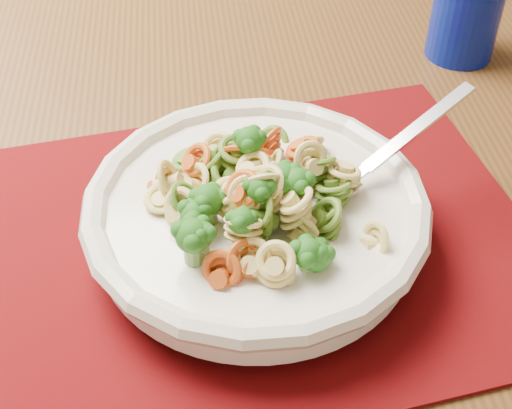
{
  "coord_description": "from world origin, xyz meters",
  "views": [
    {
      "loc": [
        0.78,
        -1.17,
        1.14
      ],
      "look_at": [
        0.76,
        -0.78,
        0.77
      ],
      "focal_mm": 50.0,
      "sensor_mm": 36.0,
      "label": 1
    }
  ],
  "objects": [
    {
      "name": "tumbler",
      "position": [
        0.96,
        -0.48,
        0.77
      ],
      "size": [
        0.07,
        0.07,
        0.09
      ],
      "primitive_type": "cylinder",
      "color": "navy",
      "rests_on": "dining_table"
    },
    {
      "name": "dining_table",
      "position": [
        0.75,
        -0.64,
        0.64
      ],
      "size": [
        1.7,
        1.26,
        0.72
      ],
      "rotation": [
        0.0,
        0.0,
        0.18
      ],
      "color": "#533317",
      "rests_on": "ground"
    },
    {
      "name": "placemat",
      "position": [
        0.76,
        -0.77,
        0.72
      ],
      "size": [
        0.52,
        0.46,
        0.0
      ],
      "primitive_type": "cube",
      "rotation": [
        0.0,
        0.0,
        0.32
      ],
      "color": "#4C0308",
      "rests_on": "dining_table"
    },
    {
      "name": "pasta_broccoli_heap",
      "position": [
        0.76,
        -0.78,
        0.77
      ],
      "size": [
        0.23,
        0.23,
        0.06
      ],
      "primitive_type": null,
      "color": "#CBBA64",
      "rests_on": "pasta_bowl"
    },
    {
      "name": "pasta_bowl",
      "position": [
        0.76,
        -0.78,
        0.76
      ],
      "size": [
        0.27,
        0.27,
        0.05
      ],
      "color": "silver",
      "rests_on": "placemat"
    },
    {
      "name": "fork",
      "position": [
        0.82,
        -0.76,
        0.77
      ],
      "size": [
        0.16,
        0.13,
        0.08
      ],
      "primitive_type": null,
      "rotation": [
        0.0,
        -0.35,
        0.66
      ],
      "color": "silver",
      "rests_on": "pasta_bowl"
    }
  ]
}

